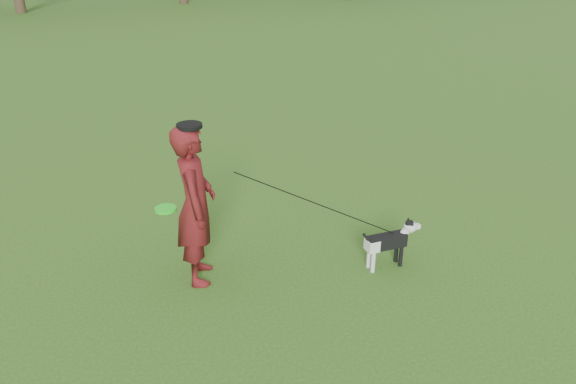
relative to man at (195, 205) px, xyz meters
name	(u,v)px	position (x,y,z in m)	size (l,w,h in m)	color
ground	(276,279)	(0.79, -0.36, -0.93)	(120.00, 120.00, 0.00)	#285116
man	(195,205)	(0.00, 0.00, 0.00)	(0.68, 0.44, 1.85)	#540C1A
dog	(391,239)	(2.17, -0.55, -0.57)	(0.78, 0.16, 0.59)	black
man_held_items	(319,205)	(1.35, -0.31, -0.08)	(2.73, 0.69, 1.47)	#1FE41C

